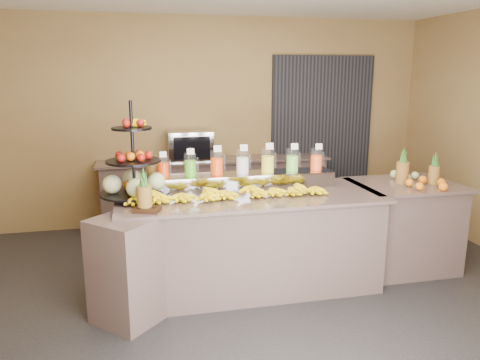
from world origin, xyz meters
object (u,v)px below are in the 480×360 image
object	(u,v)px
banana_heap	(229,191)
fruit_stand	(139,174)
condiment_caddy	(147,209)
right_fruit_pile	(421,179)
oven_warmer	(190,145)
pitcher_tray	(242,181)

from	to	relation	value
banana_heap	fruit_stand	distance (m)	0.84
condiment_caddy	right_fruit_pile	world-z (taller)	right_fruit_pile
condiment_caddy	fruit_stand	bearing A→B (deg)	96.30
right_fruit_pile	oven_warmer	world-z (taller)	oven_warmer
oven_warmer	fruit_stand	bearing A→B (deg)	-110.53
pitcher_tray	right_fruit_pile	size ratio (longest dim) A/B	4.33
pitcher_tray	oven_warmer	distance (m)	1.71
pitcher_tray	right_fruit_pile	distance (m)	1.84
banana_heap	oven_warmer	distance (m)	2.03
fruit_stand	pitcher_tray	bearing A→B (deg)	14.42
fruit_stand	oven_warmer	size ratio (longest dim) A/B	1.54
pitcher_tray	fruit_stand	bearing A→B (deg)	-171.04
pitcher_tray	banana_heap	world-z (taller)	banana_heap
pitcher_tray	fruit_stand	xyz separation A→B (m)	(-1.01, -0.16, 0.15)
condiment_caddy	right_fruit_pile	distance (m)	2.79
banana_heap	oven_warmer	size ratio (longest dim) A/B	3.30
fruit_stand	right_fruit_pile	world-z (taller)	fruit_stand
right_fruit_pile	oven_warmer	bearing A→B (deg)	137.30
banana_heap	condiment_caddy	world-z (taller)	banana_heap
banana_heap	fruit_stand	xyz separation A→B (m)	(-0.80, 0.19, 0.16)
fruit_stand	right_fruit_pile	bearing A→B (deg)	2.56
banana_heap	pitcher_tray	bearing A→B (deg)	59.43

